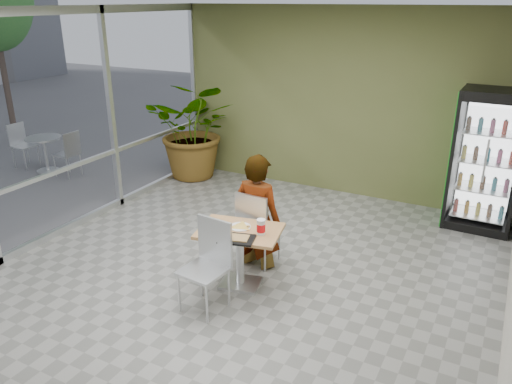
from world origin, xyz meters
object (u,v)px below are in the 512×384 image
Objects in this scene: cafeteria_tray at (237,239)px; dining_table at (240,246)px; beverage_fridge at (486,161)px; potted_plant at (196,130)px; soda_cup at (261,227)px; seated_woman at (258,222)px; chair_far at (255,223)px; chair_near at (209,257)px.

dining_table is at bearing 112.71° from cafeteria_tray.
beverage_fridge is 1.11× the size of potted_plant.
beverage_fridge is at bearing 56.64° from soda_cup.
cafeteria_tray is (0.17, -0.83, 0.16)m from seated_woman.
chair_far is at bearing 97.51° from dining_table.
potted_plant is at bearing -41.49° from chair_far.
cafeteria_tray is at bearing 104.08° from seated_woman.
chair_near is 0.55× the size of potted_plant.
beverage_fridge reaches higher than soda_cup.
seated_woman is (-0.06, 0.58, 0.07)m from dining_table.
chair_near is 2.66× the size of cafeteria_tray.
chair_far is at bearing 124.24° from soda_cup.
dining_table is at bearing -48.59° from potted_plant.
soda_cup is at bearing 123.64° from seated_woman.
potted_plant is at bearing 131.41° from dining_table.
cafeteria_tray is (0.20, 0.28, 0.15)m from chair_near.
dining_table is 4.14m from potted_plant.
chair_near is 0.50× the size of beverage_fridge.
chair_near reaches higher than cafeteria_tray.
chair_near is 0.69m from soda_cup.
seated_woman is 0.86× the size of beverage_fridge.
potted_plant is at bearing 134.27° from soda_cup.
seated_woman reaches higher than chair_near.
cafeteria_tray is at bearing -67.29° from dining_table.
seated_woman reaches higher than chair_far.
seated_woman reaches higher than soda_cup.
potted_plant is at bearing -177.30° from beverage_fridge.
chair_near is (-0.09, -0.53, 0.07)m from dining_table.
potted_plant reaches higher than seated_woman.
seated_woman is 0.70m from soda_cup.
beverage_fridge is (2.38, 3.20, 0.51)m from dining_table.
chair_far is at bearing 87.78° from seated_woman.
dining_table is 2.76× the size of cafeteria_tray.
chair_far is 0.57× the size of seated_woman.
cafeteria_tray is 4.38m from potted_plant.
beverage_fridge is (2.27, 3.45, 0.29)m from cafeteria_tray.
chair_far is 2.63× the size of cafeteria_tray.
chair_far is 0.49× the size of beverage_fridge.
soda_cup is (0.34, -0.57, 0.23)m from seated_woman.
potted_plant reaches higher than chair_far.
chair_near is at bearing -99.88° from dining_table.
potted_plant reaches higher than soda_cup.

